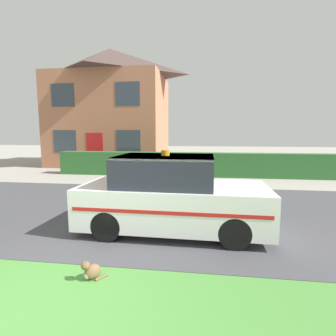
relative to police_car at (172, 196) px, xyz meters
name	(u,v)px	position (x,y,z in m)	size (l,w,h in m)	color
ground_plane	(17,318)	(-1.40, -2.93, -0.77)	(80.00, 80.00, 0.00)	gray
road_strip	(128,209)	(-1.40, 1.43, -0.76)	(28.00, 6.26, 0.01)	#424247
lawn_verge	(18,317)	(-1.40, -2.92, -0.76)	(28.00, 2.44, 0.01)	#478438
garden_hedge	(191,164)	(0.05, 7.31, -0.19)	(13.25, 0.69, 1.15)	#2D662D
police_car	(172,196)	(0.00, 0.00, 0.00)	(3.90, 1.79, 1.72)	black
cat	(91,271)	(-0.91, -2.06, -0.64)	(0.34, 0.30, 0.32)	brown
house_left	(111,107)	(-5.51, 11.70, 3.05)	(7.33, 5.51, 7.50)	#A86B4C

